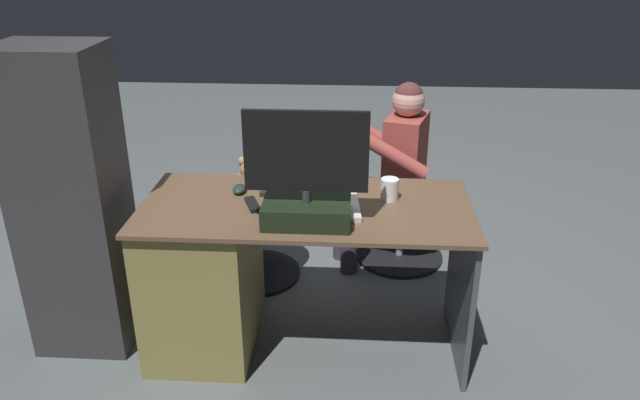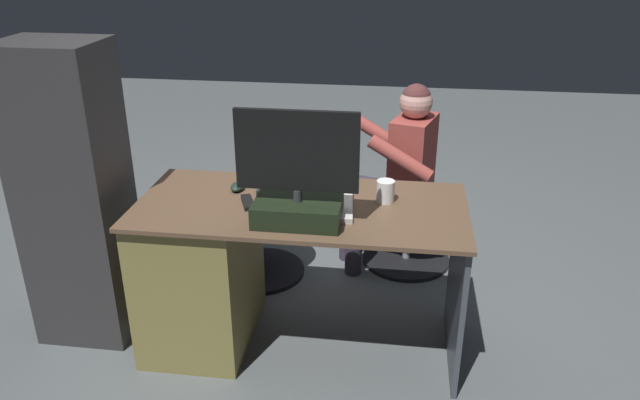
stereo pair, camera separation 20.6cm
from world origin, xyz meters
TOP-DOWN VIEW (x-y plane):
  - ground_plane at (0.00, 0.00)m, footprint 10.00×10.00m
  - desk at (0.40, 0.37)m, footprint 1.47×0.69m
  - monitor at (-0.02, 0.54)m, footprint 0.50×0.23m
  - keyboard at (0.01, 0.23)m, footprint 0.42×0.14m
  - computer_mouse at (0.32, 0.25)m, footprint 0.06×0.10m
  - cup at (-0.37, 0.29)m, footprint 0.08×0.08m
  - tv_remote at (0.23, 0.40)m, footprint 0.10×0.16m
  - notebook_binder at (-0.12, 0.40)m, footprint 0.25×0.32m
  - office_chair_teddy at (0.35, -0.25)m, footprint 0.52×0.52m
  - teddy_bear at (0.35, -0.26)m, footprint 0.21×0.21m
  - visitor_chair at (-0.50, -0.51)m, footprint 0.53×0.53m
  - person at (-0.42, -0.48)m, footprint 0.55×0.56m
  - equipment_rack at (1.06, 0.38)m, footprint 0.44×0.36m

SIDE VIEW (x-z plane):
  - ground_plane at x=0.00m, z-range 0.00..0.00m
  - visitor_chair at x=-0.50m, z-range 0.02..0.47m
  - office_chair_teddy at x=0.35m, z-range 0.03..0.47m
  - desk at x=0.40m, z-range 0.02..0.77m
  - teddy_bear at x=0.35m, z-range 0.42..0.72m
  - person at x=-0.42m, z-range 0.10..1.19m
  - equipment_rack at x=1.06m, z-range 0.00..1.44m
  - tv_remote at x=0.23m, z-range 0.75..0.76m
  - keyboard at x=0.01m, z-range 0.75..0.77m
  - notebook_binder at x=-0.12m, z-range 0.75..0.77m
  - computer_mouse at x=0.32m, z-range 0.75..0.78m
  - cup at x=-0.37m, z-range 0.75..0.84m
  - monitor at x=-0.02m, z-range 0.65..1.13m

